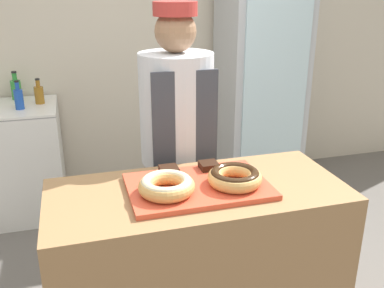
{
  "coord_description": "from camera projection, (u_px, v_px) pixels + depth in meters",
  "views": [
    {
      "loc": [
        -0.5,
        -1.66,
        1.77
      ],
      "look_at": [
        0.0,
        0.1,
        1.09
      ],
      "focal_mm": 40.0,
      "sensor_mm": 36.0,
      "label": 1
    }
  ],
  "objects": [
    {
      "name": "wall_back",
      "position": [
        127.0,
        37.0,
        3.69
      ],
      "size": [
        8.0,
        0.06,
        2.7
      ],
      "color": "beige",
      "rests_on": "ground_plane"
    },
    {
      "name": "display_counter",
      "position": [
        198.0,
        273.0,
        2.09
      ],
      "size": [
        1.35,
        0.6,
        0.91
      ],
      "color": "#997047",
      "rests_on": "ground_plane"
    },
    {
      "name": "serving_tray",
      "position": [
        198.0,
        186.0,
        1.92
      ],
      "size": [
        0.63,
        0.41,
        0.02
      ],
      "color": "#D84C33",
      "rests_on": "display_counter"
    },
    {
      "name": "donut_light_glaze",
      "position": [
        167.0,
        185.0,
        1.82
      ],
      "size": [
        0.24,
        0.24,
        0.07
      ],
      "color": "tan",
      "rests_on": "serving_tray"
    },
    {
      "name": "donut_chocolate_glaze",
      "position": [
        235.0,
        177.0,
        1.9
      ],
      "size": [
        0.24,
        0.24,
        0.07
      ],
      "color": "tan",
      "rests_on": "serving_tray"
    },
    {
      "name": "brownie_back_left",
      "position": [
        169.0,
        170.0,
        2.02
      ],
      "size": [
        0.09,
        0.09,
        0.03
      ],
      "color": "black",
      "rests_on": "serving_tray"
    },
    {
      "name": "brownie_back_right",
      "position": [
        209.0,
        166.0,
        2.07
      ],
      "size": [
        0.09,
        0.09,
        0.03
      ],
      "color": "black",
      "rests_on": "serving_tray"
    },
    {
      "name": "baker_person",
      "position": [
        177.0,
        149.0,
        2.46
      ],
      "size": [
        0.41,
        0.41,
        1.7
      ],
      "color": "#4C4C51",
      "rests_on": "ground_plane"
    },
    {
      "name": "beverage_fridge",
      "position": [
        260.0,
        83.0,
        3.76
      ],
      "size": [
        0.68,
        0.6,
        1.93
      ],
      "color": "#ADB2B7",
      "rests_on": "ground_plane"
    },
    {
      "name": "bottle_blue",
      "position": [
        19.0,
        98.0,
        3.17
      ],
      "size": [
        0.07,
        0.07,
        0.22
      ],
      "color": "#1E4CB2",
      "rests_on": "chest_freezer"
    },
    {
      "name": "bottle_amber",
      "position": [
        39.0,
        94.0,
        3.32
      ],
      "size": [
        0.07,
        0.07,
        0.2
      ],
      "color": "#99661E",
      "rests_on": "chest_freezer"
    },
    {
      "name": "bottle_green",
      "position": [
        16.0,
        89.0,
        3.45
      ],
      "size": [
        0.08,
        0.08,
        0.23
      ],
      "color": "#2D8C38",
      "rests_on": "chest_freezer"
    }
  ]
}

